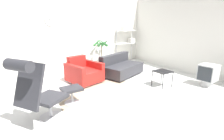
{
  "coord_description": "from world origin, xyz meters",
  "views": [
    {
      "loc": [
        -2.26,
        -3.35,
        1.82
      ],
      "look_at": [
        0.2,
        0.39,
        0.55
      ],
      "focal_mm": 28.0,
      "sensor_mm": 36.0,
      "label": 1
    }
  ],
  "objects": [
    {
      "name": "ottoman",
      "position": [
        -1.01,
        0.2,
        0.27
      ],
      "size": [
        0.45,
        0.38,
        0.38
      ],
      "color": "#BCBCC1",
      "rests_on": "ground_plane"
    },
    {
      "name": "round_rug",
      "position": [
        -0.1,
        -0.01,
        0.0
      ],
      "size": [
        2.46,
        2.46,
        0.01
      ],
      "color": "tan",
      "rests_on": "ground_plane"
    },
    {
      "name": "armchair_red",
      "position": [
        -0.19,
        1.36,
        0.28
      ],
      "size": [
        1.03,
        1.09,
        0.77
      ],
      "rotation": [
        0.0,
        0.0,
        3.37
      ],
      "color": "silver",
      "rests_on": "ground_plane"
    },
    {
      "name": "side_table",
      "position": [
        1.53,
        -0.2,
        0.41
      ],
      "size": [
        0.44,
        0.44,
        0.45
      ],
      "color": "black",
      "rests_on": "ground_plane"
    },
    {
      "name": "ground_plane",
      "position": [
        0.0,
        0.0,
        0.0
      ],
      "size": [
        12.0,
        12.0,
        0.0
      ],
      "primitive_type": "plane",
      "color": "silver"
    },
    {
      "name": "wall_right",
      "position": [
        3.43,
        0.0,
        1.4
      ],
      "size": [
        0.06,
        12.0,
        2.8
      ],
      "color": "silver",
      "rests_on": "ground_plane"
    },
    {
      "name": "potted_plant",
      "position": [
        1.25,
        2.74,
        0.61
      ],
      "size": [
        0.56,
        0.6,
        1.18
      ],
      "color": "#333338",
      "rests_on": "ground_plane"
    },
    {
      "name": "lounge_chair",
      "position": [
        -1.82,
        -0.31,
        0.72
      ],
      "size": [
        1.03,
        0.91,
        1.26
      ],
      "rotation": [
        0.0,
        0.0,
        -1.01
      ],
      "color": "#BCBCC1",
      "rests_on": "ground_plane"
    },
    {
      "name": "shelf_unit",
      "position": [
        2.71,
        2.94,
        1.13
      ],
      "size": [
        0.94,
        0.28,
        1.88
      ],
      "color": "#BCBCC1",
      "rests_on": "ground_plane"
    },
    {
      "name": "couch_low",
      "position": [
        1.18,
        1.31,
        0.26
      ],
      "size": [
        1.63,
        1.26,
        0.71
      ],
      "rotation": [
        0.0,
        0.0,
        3.47
      ],
      "color": "black",
      "rests_on": "ground_plane"
    },
    {
      "name": "crt_television",
      "position": [
        2.65,
        -0.88,
        0.35
      ],
      "size": [
        0.52,
        0.48,
        0.63
      ],
      "rotation": [
        0.0,
        0.0,
        1.67
      ],
      "color": "#B7B7B7",
      "rests_on": "ground_plane"
    },
    {
      "name": "wall_back",
      "position": [
        -0.0,
        3.15,
        1.4
      ],
      "size": [
        12.0,
        0.09,
        2.8
      ],
      "color": "silver",
      "rests_on": "ground_plane"
    }
  ]
}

